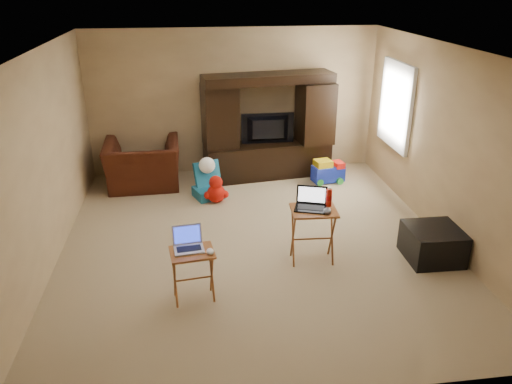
{
  "coord_description": "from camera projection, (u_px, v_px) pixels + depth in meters",
  "views": [
    {
      "loc": [
        -0.76,
        -5.83,
        3.26
      ],
      "look_at": [
        0.0,
        -0.2,
        0.8
      ],
      "focal_mm": 35.0,
      "sensor_mm": 36.0,
      "label": 1
    }
  ],
  "objects": [
    {
      "name": "push_toy",
      "position": [
        328.0,
        171.0,
        8.54
      ],
      "size": [
        0.6,
        0.48,
        0.41
      ],
      "primitive_type": null,
      "rotation": [
        0.0,
        0.0,
        0.18
      ],
      "color": "#182DC2",
      "rests_on": "floor"
    },
    {
      "name": "floor",
      "position": [
        254.0,
        241.0,
        6.69
      ],
      "size": [
        5.5,
        5.5,
        0.0
      ],
      "primitive_type": "plane",
      "color": "tan",
      "rests_on": "ground"
    },
    {
      "name": "child_rocker",
      "position": [
        208.0,
        181.0,
        7.91
      ],
      "size": [
        0.56,
        0.6,
        0.56
      ],
      "primitive_type": null,
      "rotation": [
        0.0,
        0.0,
        0.37
      ],
      "color": "#176080",
      "rests_on": "floor"
    },
    {
      "name": "ottoman",
      "position": [
        433.0,
        244.0,
        6.2
      ],
      "size": [
        0.66,
        0.66,
        0.41
      ],
      "primitive_type": "cube",
      "rotation": [
        0.0,
        0.0,
        -0.02
      ],
      "color": "black",
      "rests_on": "floor"
    },
    {
      "name": "tray_table_left",
      "position": [
        193.0,
        276.0,
        5.37
      ],
      "size": [
        0.5,
        0.42,
        0.6
      ],
      "primitive_type": "cube",
      "rotation": [
        0.0,
        0.0,
        0.12
      ],
      "color": "#AB6729",
      "rests_on": "floor"
    },
    {
      "name": "wall_back",
      "position": [
        233.0,
        102.0,
        8.7
      ],
      "size": [
        5.0,
        0.0,
        5.0
      ],
      "primitive_type": "plane",
      "rotation": [
        1.57,
        0.0,
        0.0
      ],
      "color": "tan",
      "rests_on": "ground"
    },
    {
      "name": "television",
      "position": [
        268.0,
        130.0,
        8.5
      ],
      "size": [
        0.91,
        0.13,
        0.53
      ],
      "primitive_type": "imported",
      "rotation": [
        0.0,
        0.0,
        3.15
      ],
      "color": "black",
      "rests_on": "entertainment_center"
    },
    {
      "name": "laptop_left",
      "position": [
        188.0,
        240.0,
        5.23
      ],
      "size": [
        0.34,
        0.29,
        0.24
      ],
      "primitive_type": "cube",
      "rotation": [
        0.0,
        0.0,
        0.11
      ],
      "color": "#B5B5BA",
      "rests_on": "tray_table_left"
    },
    {
      "name": "laptop_right",
      "position": [
        311.0,
        200.0,
        5.92
      ],
      "size": [
        0.44,
        0.4,
        0.24
      ],
      "primitive_type": "cube",
      "rotation": [
        0.0,
        0.0,
        -0.32
      ],
      "color": "black",
      "rests_on": "tray_table_right"
    },
    {
      "name": "wall_left",
      "position": [
        44.0,
        162.0,
        5.89
      ],
      "size": [
        0.0,
        5.5,
        5.5
      ],
      "primitive_type": "plane",
      "rotation": [
        1.57,
        0.0,
        1.57
      ],
      "color": "tan",
      "rests_on": "ground"
    },
    {
      "name": "mouse_left",
      "position": [
        210.0,
        251.0,
        5.2
      ],
      "size": [
        0.09,
        0.13,
        0.05
      ],
      "primitive_type": "ellipsoid",
      "rotation": [
        0.0,
        0.0,
        0.11
      ],
      "color": "silver",
      "rests_on": "tray_table_left"
    },
    {
      "name": "water_bottle",
      "position": [
        329.0,
        198.0,
        6.01
      ],
      "size": [
        0.07,
        0.07,
        0.22
      ],
      "primitive_type": "cylinder",
      "color": "red",
      "rests_on": "tray_table_right"
    },
    {
      "name": "window_pane",
      "position": [
        397.0,
        105.0,
        7.85
      ],
      "size": [
        0.0,
        1.2,
        1.2
      ],
      "primitive_type": "plane",
      "rotation": [
        1.57,
        0.0,
        -1.57
      ],
      "color": "white",
      "rests_on": "ground"
    },
    {
      "name": "entertainment_center",
      "position": [
        268.0,
        127.0,
        8.53
      ],
      "size": [
        2.25,
        0.83,
        1.8
      ],
      "primitive_type": "cube",
      "rotation": [
        0.0,
        0.0,
        0.13
      ],
      "color": "black",
      "rests_on": "floor"
    },
    {
      "name": "mouse_right",
      "position": [
        327.0,
        211.0,
        5.85
      ],
      "size": [
        0.13,
        0.16,
        0.06
      ],
      "primitive_type": "ellipsoid",
      "rotation": [
        0.0,
        0.0,
        -0.27
      ],
      "color": "#47474C",
      "rests_on": "tray_table_right"
    },
    {
      "name": "ceiling",
      "position": [
        254.0,
        49.0,
        5.7
      ],
      "size": [
        5.5,
        5.5,
        0.0
      ],
      "primitive_type": "plane",
      "rotation": [
        3.14,
        0.0,
        0.0
      ],
      "color": "silver",
      "rests_on": "ground"
    },
    {
      "name": "wall_front",
      "position": [
        302.0,
        272.0,
        3.7
      ],
      "size": [
        5.0,
        0.0,
        5.0
      ],
      "primitive_type": "plane",
      "rotation": [
        -1.57,
        0.0,
        0.0
      ],
      "color": "tan",
      "rests_on": "ground"
    },
    {
      "name": "window_frame",
      "position": [
        396.0,
        105.0,
        7.85
      ],
      "size": [
        0.06,
        1.14,
        1.34
      ],
      "primitive_type": "cube",
      "color": "white",
      "rests_on": "ground"
    },
    {
      "name": "wall_right",
      "position": [
        444.0,
        144.0,
        6.5
      ],
      "size": [
        0.0,
        5.5,
        5.5
      ],
      "primitive_type": "plane",
      "rotation": [
        1.57,
        0.0,
        -1.57
      ],
      "color": "tan",
      "rests_on": "ground"
    },
    {
      "name": "tray_table_right",
      "position": [
        313.0,
        235.0,
        6.09
      ],
      "size": [
        0.56,
        0.46,
        0.7
      ],
      "primitive_type": "cube",
      "rotation": [
        0.0,
        0.0,
        -0.06
      ],
      "color": "brown",
      "rests_on": "floor"
    },
    {
      "name": "plush_toy",
      "position": [
        216.0,
        189.0,
        7.76
      ],
      "size": [
        0.4,
        0.33,
        0.44
      ],
      "primitive_type": null,
      "color": "red",
      "rests_on": "floor"
    },
    {
      "name": "recliner",
      "position": [
        143.0,
        165.0,
        8.27
      ],
      "size": [
        1.24,
        1.09,
        0.78
      ],
      "primitive_type": "imported",
      "rotation": [
        0.0,
        0.0,
        3.17
      ],
      "color": "#41190D",
      "rests_on": "floor"
    }
  ]
}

